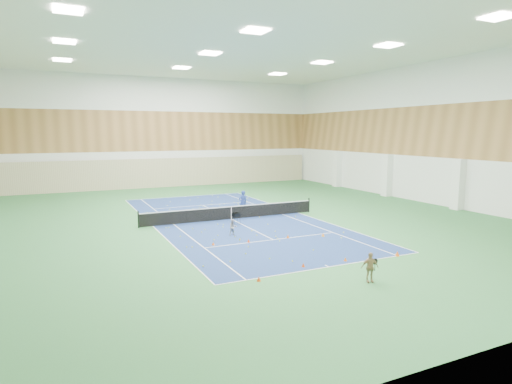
% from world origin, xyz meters
% --- Properties ---
extents(ground, '(40.00, 40.00, 0.00)m').
position_xyz_m(ground, '(0.00, 0.00, 0.00)').
color(ground, '#2E6C39').
rests_on(ground, ground).
extents(room_shell, '(36.00, 40.00, 12.00)m').
position_xyz_m(room_shell, '(0.00, 0.00, 6.00)').
color(room_shell, white).
rests_on(room_shell, ground).
extents(wood_cladding, '(36.00, 40.00, 8.00)m').
position_xyz_m(wood_cladding, '(0.00, 0.00, 8.00)').
color(wood_cladding, '#9D6D3A').
rests_on(wood_cladding, room_shell).
extents(ceiling_light_grid, '(21.40, 25.40, 0.06)m').
position_xyz_m(ceiling_light_grid, '(0.00, 0.00, 11.92)').
color(ceiling_light_grid, white).
rests_on(ceiling_light_grid, room_shell).
extents(court_surface, '(10.97, 23.77, 0.01)m').
position_xyz_m(court_surface, '(0.00, 0.00, 0.01)').
color(court_surface, navy).
rests_on(court_surface, ground).
extents(tennis_balls_scatter, '(10.57, 22.77, 0.07)m').
position_xyz_m(tennis_balls_scatter, '(0.00, 0.00, 0.05)').
color(tennis_balls_scatter, '#D0DF26').
rests_on(tennis_balls_scatter, ground).
extents(tennis_net, '(12.80, 0.10, 1.10)m').
position_xyz_m(tennis_net, '(0.00, 0.00, 0.55)').
color(tennis_net, black).
rests_on(tennis_net, ground).
extents(back_curtain, '(35.40, 0.16, 3.20)m').
position_xyz_m(back_curtain, '(0.00, 19.75, 1.60)').
color(back_curtain, '#C6B793').
rests_on(back_curtain, ground).
extents(coach, '(0.67, 0.45, 1.77)m').
position_xyz_m(coach, '(1.53, 1.51, 0.88)').
color(coach, navy).
rests_on(coach, ground).
extents(child_court, '(0.49, 0.38, 0.98)m').
position_xyz_m(child_court, '(-1.68, -4.42, 0.49)').
color(child_court, '#94939B').
rests_on(child_court, ground).
extents(child_apron, '(0.79, 0.49, 1.25)m').
position_xyz_m(child_apron, '(0.37, -14.22, 0.63)').
color(child_apron, '#9E815A').
rests_on(child_apron, ground).
extents(ball_cart, '(0.50, 0.50, 0.80)m').
position_xyz_m(ball_cart, '(-0.34, -1.69, 0.40)').
color(ball_cart, black).
rests_on(ball_cart, ground).
extents(cone_svc_a, '(0.17, 0.17, 0.19)m').
position_xyz_m(cone_svc_a, '(-3.50, -6.06, 0.09)').
color(cone_svc_a, orange).
rests_on(cone_svc_a, ground).
extents(cone_svc_b, '(0.18, 0.18, 0.19)m').
position_xyz_m(cone_svc_b, '(-1.52, -6.34, 0.10)').
color(cone_svc_b, red).
rests_on(cone_svc_b, ground).
extents(cone_svc_c, '(0.19, 0.19, 0.21)m').
position_xyz_m(cone_svc_c, '(0.95, -6.41, 0.10)').
color(cone_svc_c, '#DF5B0B').
rests_on(cone_svc_c, ground).
extents(cone_svc_d, '(0.20, 0.20, 0.22)m').
position_xyz_m(cone_svc_d, '(3.02, -6.95, 0.11)').
color(cone_svc_d, orange).
rests_on(cone_svc_d, ground).
extents(cone_base_a, '(0.18, 0.18, 0.20)m').
position_xyz_m(cone_base_a, '(-3.68, -12.19, 0.10)').
color(cone_base_a, '#D6420B').
rests_on(cone_base_a, ground).
extents(cone_base_b, '(0.18, 0.18, 0.19)m').
position_xyz_m(cone_base_b, '(-1.05, -11.38, 0.10)').
color(cone_base_b, '#D6430B').
rests_on(cone_base_b, ground).
extents(cone_base_c, '(0.17, 0.17, 0.19)m').
position_xyz_m(cone_base_c, '(1.24, -11.45, 0.09)').
color(cone_base_c, orange).
rests_on(cone_base_c, ground).
extents(cone_base_d, '(0.23, 0.23, 0.25)m').
position_xyz_m(cone_base_d, '(4.09, -11.86, 0.13)').
color(cone_base_d, '#FF5F0D').
rests_on(cone_base_d, ground).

